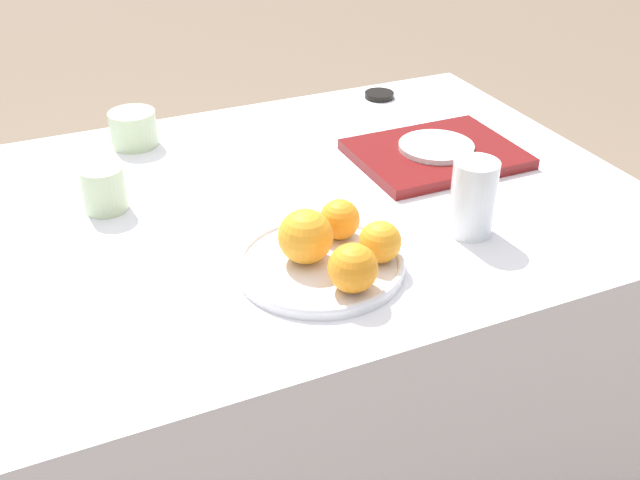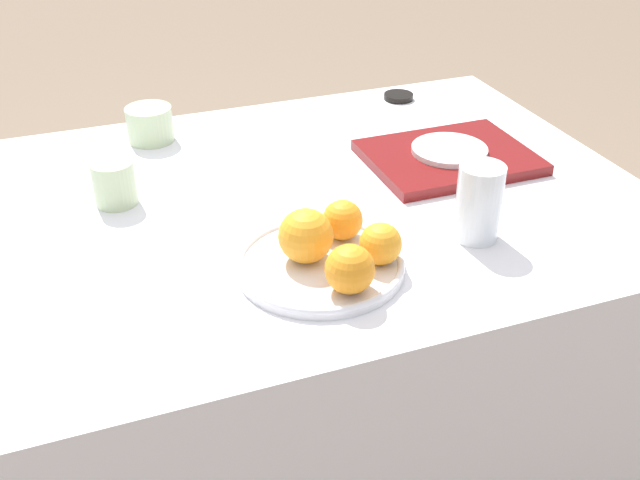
% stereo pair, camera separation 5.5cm
% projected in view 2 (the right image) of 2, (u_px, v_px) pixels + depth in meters
% --- Properties ---
extents(table, '(1.47, 0.85, 0.72)m').
position_uv_depth(table, '(226.00, 378.00, 1.41)').
color(table, white).
rests_on(table, ground_plane).
extents(fruit_platter, '(0.24, 0.24, 0.02)m').
position_uv_depth(fruit_platter, '(320.00, 264.00, 1.07)').
color(fruit_platter, silver).
rests_on(fruit_platter, table).
extents(orange_0, '(0.08, 0.08, 0.08)m').
position_uv_depth(orange_0, '(306.00, 236.00, 1.06)').
color(orange_0, orange).
rests_on(orange_0, fruit_platter).
extents(orange_1, '(0.06, 0.06, 0.06)m').
position_uv_depth(orange_1, '(342.00, 220.00, 1.11)').
color(orange_1, orange).
rests_on(orange_1, fruit_platter).
extents(orange_2, '(0.07, 0.07, 0.07)m').
position_uv_depth(orange_2, '(350.00, 269.00, 0.99)').
color(orange_2, orange).
rests_on(orange_2, fruit_platter).
extents(orange_3, '(0.06, 0.06, 0.06)m').
position_uv_depth(orange_3, '(380.00, 244.00, 1.05)').
color(orange_3, orange).
rests_on(orange_3, fruit_platter).
extents(water_glass, '(0.07, 0.07, 0.12)m').
position_uv_depth(water_glass, '(479.00, 202.00, 1.12)').
color(water_glass, silver).
rests_on(water_glass, table).
extents(serving_tray, '(0.29, 0.23, 0.02)m').
position_uv_depth(serving_tray, '(449.00, 157.00, 1.37)').
color(serving_tray, maroon).
rests_on(serving_tray, table).
extents(side_plate, '(0.14, 0.14, 0.01)m').
position_uv_depth(side_plate, '(449.00, 150.00, 1.36)').
color(side_plate, silver).
rests_on(side_plate, serving_tray).
extents(cup_1, '(0.07, 0.07, 0.07)m').
position_uv_depth(cup_1, '(114.00, 183.00, 1.23)').
color(cup_1, '#B7CC9E').
rests_on(cup_1, table).
extents(cup_2, '(0.09, 0.09, 0.07)m').
position_uv_depth(cup_2, '(150.00, 124.00, 1.44)').
color(cup_2, '#B7CC9E').
rests_on(cup_2, table).
extents(soy_dish, '(0.06, 0.06, 0.01)m').
position_uv_depth(soy_dish, '(399.00, 97.00, 1.64)').
color(soy_dish, black).
rests_on(soy_dish, table).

